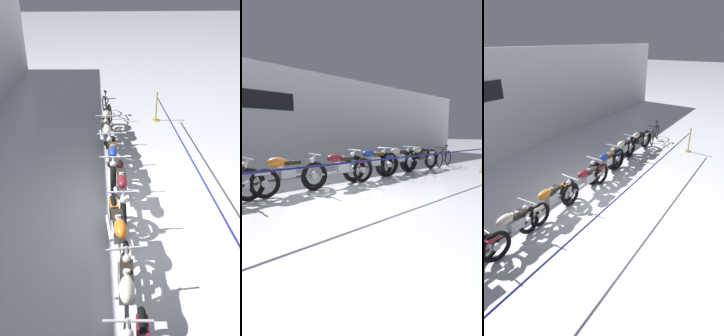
# 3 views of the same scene
# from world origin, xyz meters

# --- Properties ---
(ground_plane) EXTENTS (120.00, 120.00, 0.00)m
(ground_plane) POSITION_xyz_m (0.00, 0.00, 0.00)
(ground_plane) COLOR silver
(back_wall) EXTENTS (28.00, 0.29, 4.20)m
(back_wall) POSITION_xyz_m (-0.00, 5.12, 2.10)
(back_wall) COLOR white
(back_wall) RESTS_ON ground
(motorcycle_cream_1) EXTENTS (2.21, 0.62, 0.91)m
(motorcycle_cream_1) POSITION_xyz_m (-2.68, 0.65, 0.46)
(motorcycle_cream_1) COLOR black
(motorcycle_cream_1) RESTS_ON ground
(motorcycle_orange_2) EXTENTS (2.36, 0.62, 0.94)m
(motorcycle_orange_2) POSITION_xyz_m (-1.43, 0.67, 0.47)
(motorcycle_orange_2) COLOR black
(motorcycle_orange_2) RESTS_ON ground
(motorcycle_maroon_3) EXTENTS (2.31, 0.62, 0.94)m
(motorcycle_maroon_3) POSITION_xyz_m (0.07, 0.52, 0.47)
(motorcycle_maroon_3) COLOR black
(motorcycle_maroon_3) RESTS_ON ground
(motorcycle_blue_4) EXTENTS (2.29, 0.62, 0.98)m
(motorcycle_blue_4) POSITION_xyz_m (1.41, 0.64, 0.48)
(motorcycle_blue_4) COLOR black
(motorcycle_blue_4) RESTS_ON ground
(motorcycle_cream_5) EXTENTS (2.37, 0.62, 0.98)m
(motorcycle_cream_5) POSITION_xyz_m (2.78, 0.75, 0.49)
(motorcycle_cream_5) COLOR black
(motorcycle_cream_5) RESTS_ON ground
(motorcycle_cream_6) EXTENTS (2.21, 0.62, 0.98)m
(motorcycle_cream_6) POSITION_xyz_m (4.03, 0.70, 0.48)
(motorcycle_cream_6) COLOR black
(motorcycle_cream_6) RESTS_ON ground
(bicycle) EXTENTS (1.68, 0.48, 0.94)m
(bicycle) POSITION_xyz_m (5.77, 0.65, 0.37)
(bicycle) COLOR black
(bicycle) RESTS_ON ground
(stanchion_far_left) EXTENTS (10.63, 0.28, 1.05)m
(stanchion_far_left) POSITION_xyz_m (-1.43, -1.13, 0.74)
(stanchion_far_left) COLOR gold
(stanchion_far_left) RESTS_ON ground
(stanchion_mid_left) EXTENTS (0.28, 0.28, 1.05)m
(stanchion_mid_left) POSITION_xyz_m (5.35, -1.13, 0.36)
(stanchion_mid_left) COLOR gold
(stanchion_mid_left) RESTS_ON ground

